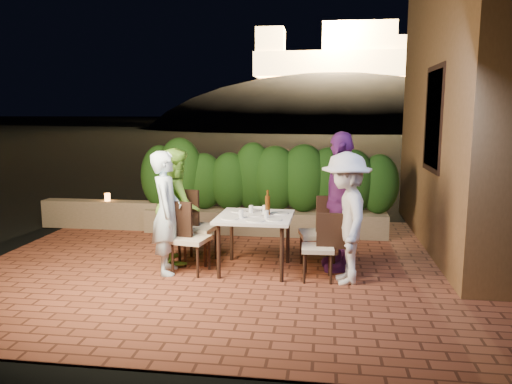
% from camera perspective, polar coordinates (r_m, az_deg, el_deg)
% --- Properties ---
extents(ground, '(400.00, 400.00, 0.00)m').
position_cam_1_polar(ground, '(6.64, -3.24, -9.53)').
color(ground, black).
rests_on(ground, ground).
extents(terrace_floor, '(7.00, 6.00, 0.15)m').
position_cam_1_polar(terrace_floor, '(7.13, -2.45, -8.68)').
color(terrace_floor, brown).
rests_on(terrace_floor, ground).
extents(building_wall, '(1.60, 5.00, 5.00)m').
position_cam_1_polar(building_wall, '(8.51, 24.56, 11.00)').
color(building_wall, brown).
rests_on(building_wall, ground).
extents(window_pane, '(0.08, 1.00, 1.40)m').
position_cam_1_polar(window_pane, '(7.83, 19.82, 7.85)').
color(window_pane, black).
rests_on(window_pane, building_wall).
extents(window_frame, '(0.06, 1.15, 1.55)m').
position_cam_1_polar(window_frame, '(7.83, 19.75, 7.85)').
color(window_frame, black).
rests_on(window_frame, building_wall).
extents(planter, '(4.20, 0.55, 0.40)m').
position_cam_1_polar(planter, '(8.74, 0.96, -3.43)').
color(planter, '#77674C').
rests_on(planter, ground).
extents(hedge, '(4.00, 0.70, 1.10)m').
position_cam_1_polar(hedge, '(8.61, 0.98, 1.45)').
color(hedge, '#16370F').
rests_on(hedge, planter).
extents(parapet, '(2.20, 0.30, 0.50)m').
position_cam_1_polar(parapet, '(9.56, -17.19, -2.44)').
color(parapet, '#77674C').
rests_on(parapet, ground).
extents(hill, '(52.00, 40.00, 22.00)m').
position_cam_1_polar(hill, '(66.45, 8.62, 3.81)').
color(hill, black).
rests_on(hill, ground).
extents(fortress, '(26.00, 8.00, 8.00)m').
position_cam_1_polar(fortress, '(66.70, 8.93, 16.31)').
color(fortress, '#FFCC7A').
rests_on(fortress, hill).
extents(dining_table, '(0.99, 0.99, 0.75)m').
position_cam_1_polar(dining_table, '(6.68, -0.12, -5.86)').
color(dining_table, white).
rests_on(dining_table, ground).
extents(plate_nw, '(0.23, 0.23, 0.01)m').
position_cam_1_polar(plate_nw, '(6.41, -2.99, -3.02)').
color(plate_nw, white).
rests_on(plate_nw, dining_table).
extents(plate_sw, '(0.22, 0.22, 0.01)m').
position_cam_1_polar(plate_sw, '(6.87, -1.97, -2.18)').
color(plate_sw, white).
rests_on(plate_sw, dining_table).
extents(plate_ne, '(0.21, 0.21, 0.01)m').
position_cam_1_polar(plate_ne, '(6.33, 2.04, -3.16)').
color(plate_ne, white).
rests_on(plate_ne, dining_table).
extents(plate_se, '(0.23, 0.23, 0.01)m').
position_cam_1_polar(plate_se, '(6.74, 2.72, -2.41)').
color(plate_se, white).
rests_on(plate_se, dining_table).
extents(plate_centre, '(0.20, 0.20, 0.01)m').
position_cam_1_polar(plate_centre, '(6.60, -0.09, -2.66)').
color(plate_centre, white).
rests_on(plate_centre, dining_table).
extents(plate_front, '(0.23, 0.23, 0.01)m').
position_cam_1_polar(plate_front, '(6.28, -0.07, -3.25)').
color(plate_front, white).
rests_on(plate_front, dining_table).
extents(glass_nw, '(0.07, 0.07, 0.11)m').
position_cam_1_polar(glass_nw, '(6.43, -1.72, -2.50)').
color(glass_nw, silver).
rests_on(glass_nw, dining_table).
extents(glass_sw, '(0.06, 0.06, 0.10)m').
position_cam_1_polar(glass_sw, '(6.77, -0.57, -1.95)').
color(glass_sw, silver).
rests_on(glass_sw, dining_table).
extents(glass_ne, '(0.06, 0.06, 0.10)m').
position_cam_1_polar(glass_ne, '(6.45, 1.19, -2.54)').
color(glass_ne, silver).
rests_on(glass_ne, dining_table).
extents(glass_se, '(0.07, 0.07, 0.12)m').
position_cam_1_polar(glass_se, '(6.67, 1.04, -2.03)').
color(glass_se, silver).
rests_on(glass_se, dining_table).
extents(beer_bottle, '(0.07, 0.07, 0.34)m').
position_cam_1_polar(beer_bottle, '(6.59, 1.33, -1.22)').
color(beer_bottle, '#4A270C').
rests_on(beer_bottle, dining_table).
extents(bowl, '(0.21, 0.21, 0.04)m').
position_cam_1_polar(bowl, '(6.92, 0.11, -1.95)').
color(bowl, white).
rests_on(bowl, dining_table).
extents(chair_left_front, '(0.51, 0.51, 0.94)m').
position_cam_1_polar(chair_left_front, '(6.63, -7.48, -5.19)').
color(chair_left_front, black).
rests_on(chair_left_front, ground).
extents(chair_left_back, '(0.55, 0.55, 1.03)m').
position_cam_1_polar(chair_left_back, '(7.08, -6.69, -3.90)').
color(chair_left_back, black).
rests_on(chair_left_back, ground).
extents(chair_right_front, '(0.42, 0.42, 0.86)m').
position_cam_1_polar(chair_right_front, '(6.35, 7.06, -6.20)').
color(chair_right_front, black).
rests_on(chair_right_front, ground).
extents(chair_right_back, '(0.54, 0.54, 1.00)m').
position_cam_1_polar(chair_right_back, '(6.80, 7.04, -4.60)').
color(chair_right_back, black).
rests_on(chair_right_back, ground).
extents(diner_blue, '(0.51, 0.66, 1.61)m').
position_cam_1_polar(diner_blue, '(6.60, -10.18, -2.35)').
color(diner_blue, '#C6EAFF').
rests_on(diner_blue, ground).
extents(diner_green, '(0.86, 0.95, 1.61)m').
position_cam_1_polar(diner_green, '(7.10, -9.02, -1.50)').
color(diner_green, '#75BD3B').
rests_on(diner_green, ground).
extents(diner_white, '(0.74, 1.12, 1.63)m').
position_cam_1_polar(diner_white, '(6.23, 10.21, -2.96)').
color(diner_white, silver).
rests_on(diner_white, ground).
extents(diner_purple, '(0.59, 1.14, 1.86)m').
position_cam_1_polar(diner_purple, '(6.73, 9.65, -1.05)').
color(diner_purple, '#652673').
rests_on(diner_purple, ground).
extents(parapet_lamp, '(0.10, 0.10, 0.14)m').
position_cam_1_polar(parapet_lamp, '(9.46, -16.63, -0.57)').
color(parapet_lamp, orange).
rests_on(parapet_lamp, parapet).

